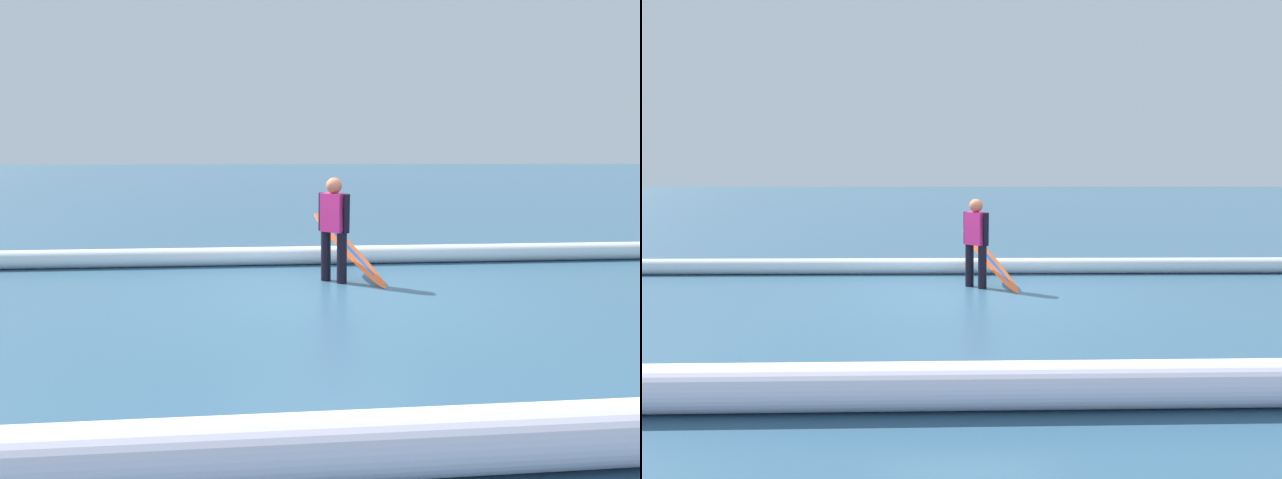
{
  "view_description": "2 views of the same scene",
  "coord_description": "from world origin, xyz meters",
  "views": [
    {
      "loc": [
        0.66,
        7.48,
        1.77
      ],
      "look_at": [
        0.09,
        0.22,
        0.72
      ],
      "focal_mm": 33.49,
      "sensor_mm": 36.0,
      "label": 1
    },
    {
      "loc": [
        0.11,
        8.87,
        1.81
      ],
      "look_at": [
        0.07,
        1.25,
        0.99
      ],
      "focal_mm": 33.08,
      "sensor_mm": 36.0,
      "label": 2
    }
  ],
  "objects": [
    {
      "name": "surfer",
      "position": [
        -0.17,
        -0.64,
        0.81
      ],
      "size": [
        0.4,
        0.43,
        1.45
      ],
      "rotation": [
        0.0,
        0.0,
        2.39
      ],
      "color": "black",
      "rests_on": "ground_plane"
    },
    {
      "name": "surfboard",
      "position": [
        -0.4,
        -0.88,
        0.43
      ],
      "size": [
        1.08,
        1.64,
        0.89
      ],
      "color": "#E55926",
      "rests_on": "ground_plane"
    },
    {
      "name": "wave_crest_foreground",
      "position": [
        -1.73,
        -2.01,
        0.15
      ],
      "size": [
        15.87,
        0.47,
        0.29
      ],
      "primitive_type": "cylinder",
      "rotation": [
        0.0,
        1.57,
        0.01
      ],
      "color": "white",
      "rests_on": "ground_plane"
    },
    {
      "name": "ground_plane",
      "position": [
        0.0,
        0.0,
        0.0
      ],
      "size": [
        185.76,
        185.76,
        0.0
      ],
      "primitive_type": "plane",
      "color": "#305570"
    },
    {
      "name": "wave_crest_midground",
      "position": [
        1.86,
        4.47,
        0.19
      ],
      "size": [
        17.11,
        0.76,
        0.38
      ],
      "primitive_type": "cylinder",
      "rotation": [
        0.0,
        1.57,
        0.02
      ],
      "color": "white",
      "rests_on": "ground_plane"
    }
  ]
}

